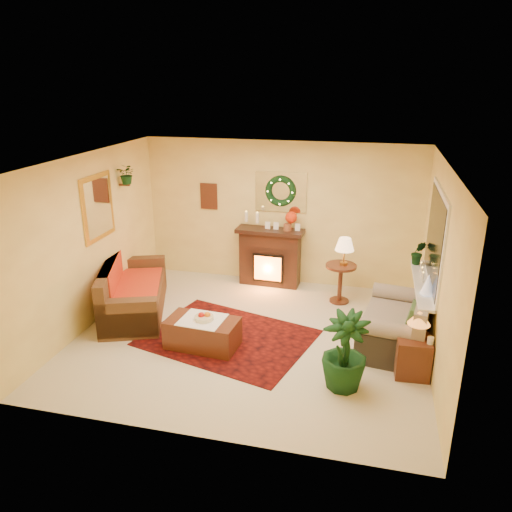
% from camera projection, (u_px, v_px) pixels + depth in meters
% --- Properties ---
extents(floor, '(5.00, 5.00, 0.00)m').
position_uv_depth(floor, '(250.00, 337.00, 7.40)').
color(floor, beige).
rests_on(floor, ground).
extents(ceiling, '(5.00, 5.00, 0.00)m').
position_uv_depth(ceiling, '(250.00, 161.00, 6.51)').
color(ceiling, white).
rests_on(ceiling, ground).
extents(wall_back, '(5.00, 5.00, 0.00)m').
position_uv_depth(wall_back, '(281.00, 214.00, 9.01)').
color(wall_back, '#EFD88C').
rests_on(wall_back, ground).
extents(wall_front, '(5.00, 5.00, 0.00)m').
position_uv_depth(wall_front, '(194.00, 329.00, 4.90)').
color(wall_front, '#EFD88C').
rests_on(wall_front, ground).
extents(wall_left, '(4.50, 4.50, 0.00)m').
position_uv_depth(wall_left, '(89.00, 241.00, 7.51)').
color(wall_left, '#EFD88C').
rests_on(wall_left, ground).
extents(wall_right, '(4.50, 4.50, 0.00)m').
position_uv_depth(wall_right, '(439.00, 270.00, 6.40)').
color(wall_right, '#EFD88C').
rests_on(wall_right, ground).
extents(area_rug, '(2.70, 2.29, 0.01)m').
position_uv_depth(area_rug, '(228.00, 337.00, 7.36)').
color(area_rug, '#3F100F').
rests_on(area_rug, floor).
extents(sofa, '(1.51, 2.18, 0.86)m').
position_uv_depth(sofa, '(134.00, 287.00, 8.06)').
color(sofa, '#573024').
rests_on(sofa, floor).
extents(red_throw, '(0.78, 1.27, 0.02)m').
position_uv_depth(red_throw, '(135.00, 283.00, 8.16)').
color(red_throw, red).
rests_on(red_throw, sofa).
extents(fireplace, '(1.09, 0.38, 0.99)m').
position_uv_depth(fireplace, '(270.00, 256.00, 9.10)').
color(fireplace, black).
rests_on(fireplace, floor).
extents(poinsettia, '(0.21, 0.21, 0.21)m').
position_uv_depth(poinsettia, '(291.00, 217.00, 8.76)').
color(poinsettia, red).
rests_on(poinsettia, fireplace).
extents(mantel_candle_a, '(0.06, 0.06, 0.18)m').
position_uv_depth(mantel_candle_a, '(246.00, 217.00, 8.96)').
color(mantel_candle_a, silver).
rests_on(mantel_candle_a, fireplace).
extents(mantel_candle_b, '(0.06, 0.06, 0.19)m').
position_uv_depth(mantel_candle_b, '(257.00, 218.00, 8.88)').
color(mantel_candle_b, silver).
rests_on(mantel_candle_b, fireplace).
extents(mantel_mirror, '(0.92, 0.02, 0.72)m').
position_uv_depth(mantel_mirror, '(281.00, 192.00, 8.86)').
color(mantel_mirror, white).
rests_on(mantel_mirror, wall_back).
extents(wreath, '(0.55, 0.11, 0.55)m').
position_uv_depth(wreath, '(280.00, 191.00, 8.81)').
color(wreath, '#194719').
rests_on(wreath, wall_back).
extents(wall_art, '(0.32, 0.03, 0.48)m').
position_uv_depth(wall_art, '(209.00, 196.00, 9.20)').
color(wall_art, '#381E11').
rests_on(wall_art, wall_back).
extents(gold_mirror, '(0.03, 0.84, 1.00)m').
position_uv_depth(gold_mirror, '(98.00, 207.00, 7.62)').
color(gold_mirror, gold).
rests_on(gold_mirror, wall_left).
extents(hanging_plant, '(0.33, 0.28, 0.36)m').
position_uv_depth(hanging_plant, '(128.00, 184.00, 8.20)').
color(hanging_plant, '#194719').
rests_on(hanging_plant, wall_left).
extents(loveseat, '(1.09, 1.62, 0.87)m').
position_uv_depth(loveseat, '(396.00, 318.00, 7.05)').
color(loveseat, tan).
rests_on(loveseat, floor).
extents(window_frame, '(0.03, 1.86, 1.36)m').
position_uv_depth(window_frame, '(436.00, 238.00, 6.82)').
color(window_frame, white).
rests_on(window_frame, wall_right).
extents(window_glass, '(0.02, 1.70, 1.22)m').
position_uv_depth(window_glass, '(435.00, 238.00, 6.83)').
color(window_glass, black).
rests_on(window_glass, wall_right).
extents(window_sill, '(0.22, 1.86, 0.04)m').
position_uv_depth(window_sill, '(422.00, 283.00, 7.08)').
color(window_sill, white).
rests_on(window_sill, wall_right).
extents(mini_tree, '(0.18, 0.18, 0.28)m').
position_uv_depth(mini_tree, '(428.00, 284.00, 6.61)').
color(mini_tree, silver).
rests_on(mini_tree, window_sill).
extents(sill_plant, '(0.27, 0.22, 0.50)m').
position_uv_depth(sill_plant, '(418.00, 252.00, 7.67)').
color(sill_plant, '#1E3F23').
rests_on(sill_plant, window_sill).
extents(side_table_round, '(0.59, 0.59, 0.67)m').
position_uv_depth(side_table_round, '(340.00, 284.00, 8.44)').
color(side_table_round, '#563223').
rests_on(side_table_round, floor).
extents(lamp_cream, '(0.32, 0.32, 0.48)m').
position_uv_depth(lamp_cream, '(344.00, 253.00, 8.24)').
color(lamp_cream, '#FFC88A').
rests_on(lamp_cream, side_table_round).
extents(end_table_square, '(0.45, 0.45, 0.52)m').
position_uv_depth(end_table_square, '(412.00, 356.00, 6.38)').
color(end_table_square, '#422A14').
rests_on(end_table_square, floor).
extents(lamp_tiffany, '(0.28, 0.28, 0.41)m').
position_uv_depth(lamp_tiffany, '(419.00, 322.00, 6.22)').
color(lamp_tiffany, '#FDB33F').
rests_on(lamp_tiffany, end_table_square).
extents(coffee_table, '(1.04, 0.63, 0.42)m').
position_uv_depth(coffee_table, '(203.00, 333.00, 7.06)').
color(coffee_table, '#4A2512').
rests_on(coffee_table, floor).
extents(fruit_bowl, '(0.27, 0.27, 0.06)m').
position_uv_depth(fruit_bowl, '(204.00, 318.00, 6.97)').
color(fruit_bowl, beige).
rests_on(fruit_bowl, coffee_table).
extents(floor_palm, '(2.11, 2.11, 3.00)m').
position_uv_depth(floor_palm, '(344.00, 355.00, 6.05)').
color(floor_palm, '#143B1A').
rests_on(floor_palm, floor).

